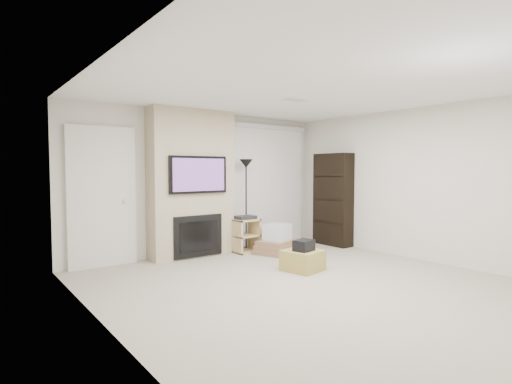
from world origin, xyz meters
TOP-DOWN VIEW (x-y plane):
  - floor at (0.00, 0.00)m, footprint 5.00×5.50m
  - ceiling at (0.00, 0.00)m, footprint 5.00×5.50m
  - wall_back at (0.00, 2.75)m, footprint 5.00×0.00m
  - wall_left at (-2.50, 0.00)m, footprint 0.00×5.50m
  - wall_right at (2.50, 0.00)m, footprint 0.00×5.50m
  - hvac_vent at (0.40, 0.80)m, footprint 0.35×0.18m
  - ottoman at (0.46, 0.67)m, footprint 0.59×0.59m
  - black_bag at (0.44, 0.63)m, footprint 0.32×0.27m
  - fireplace_wall at (-0.35, 2.54)m, footprint 1.50×0.47m
  - entry_door at (-1.80, 2.71)m, footprint 1.02×0.11m
  - vertical_blinds at (1.40, 2.70)m, footprint 1.98×0.10m
  - floor_lamp at (0.71, 2.43)m, footprint 0.25×0.25m
  - av_stand at (0.55, 2.24)m, footprint 0.45×0.38m
  - box_stack at (0.97, 1.85)m, footprint 0.92×0.81m
  - bookshelf at (2.34, 1.77)m, footprint 0.30×0.80m

SIDE VIEW (x-z plane):
  - floor at x=0.00m, z-range 0.00..0.00m
  - ottoman at x=0.46m, z-range 0.00..0.30m
  - box_stack at x=0.97m, z-range -0.06..0.45m
  - av_stand at x=0.55m, z-range 0.02..0.68m
  - black_bag at x=0.44m, z-range 0.30..0.46m
  - bookshelf at x=2.34m, z-range 0.00..1.80m
  - entry_door at x=-1.80m, z-range -0.02..2.12m
  - fireplace_wall at x=-0.35m, z-range -0.01..2.49m
  - wall_back at x=0.00m, z-range 0.00..2.50m
  - wall_left at x=-2.50m, z-range 0.00..2.50m
  - wall_right at x=2.50m, z-range 0.00..2.50m
  - vertical_blinds at x=1.40m, z-range 0.09..2.46m
  - floor_lamp at x=0.71m, z-range 0.48..2.16m
  - hvac_vent at x=0.40m, z-range 2.49..2.50m
  - ceiling at x=0.00m, z-range 2.50..2.50m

